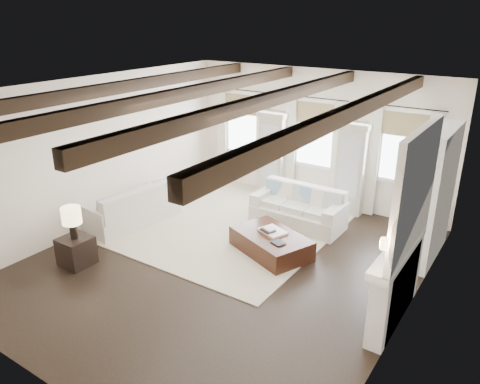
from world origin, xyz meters
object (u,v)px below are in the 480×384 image
Objects in this scene: sofa_back at (299,209)px; sofa_left at (133,209)px; side_table_back at (274,181)px; side_table_front at (76,251)px; ottoman at (271,244)px.

sofa_back is 0.93× the size of sofa_left.
side_table_front is at bearing -102.45° from side_table_back.
sofa_back is 3.73× the size of side_table_front.
sofa_left is (-3.02, -2.02, 0.00)m from sofa_back.
sofa_left is 1.89m from side_table_front.
side_table_back is (-1.44, 1.41, -0.04)m from sofa_back.
side_table_back is (1.58, 3.43, -0.04)m from sofa_left.
side_table_back is (-1.60, 2.90, 0.11)m from ottoman.
ottoman is 2.47× the size of side_table_back.
sofa_back is 1.32× the size of ottoman.
side_table_front is at bearing -117.48° from ottoman.
sofa_back is 2.02m from side_table_back.
sofa_left is 3.77m from side_table_back.
side_table_front is 5.40m from side_table_back.
sofa_left is 4.00× the size of side_table_front.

